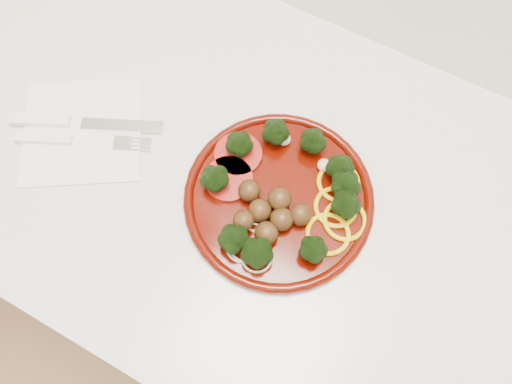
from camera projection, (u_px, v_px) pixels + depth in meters
The scene contains 5 objects.
counter at pixel (340, 303), 1.08m from camera, with size 2.40×0.60×0.90m.
plate at pixel (281, 197), 0.67m from camera, with size 0.26×0.26×0.05m.
napkin at pixel (83, 131), 0.73m from camera, with size 0.17×0.17×0.00m, color white.
knife at pixel (66, 122), 0.73m from camera, with size 0.21×0.11×0.01m.
fork at pixel (60, 140), 0.72m from camera, with size 0.18×0.10×0.01m.
Camera 1 is at (-0.08, 1.46, 1.55)m, focal length 35.00 mm.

